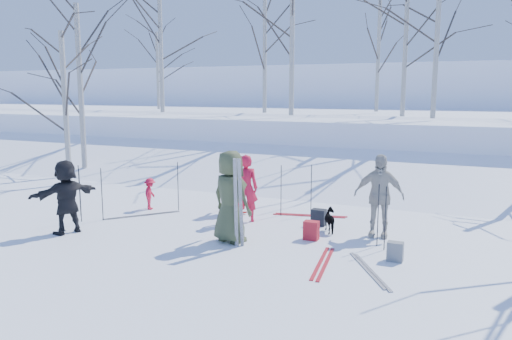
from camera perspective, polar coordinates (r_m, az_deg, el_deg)
The scene contains 37 objects.
ground at distance 11.40m, azimuth -3.12°, elevation -7.56°, with size 120.00×120.00×0.00m, color white.
snow_ramp at distance 17.72m, azimuth 7.33°, elevation -1.11°, with size 70.00×9.50×1.40m, color white.
snow_plateau at distance 27.26m, azimuth 13.54°, elevation 4.07°, with size 70.00×18.00×2.20m, color white.
far_hill at distance 47.98m, azimuth 18.35°, elevation 7.12°, with size 90.00×30.00×6.00m, color white.
skier_olive_center at distance 10.75m, azimuth -2.93°, elevation -3.07°, with size 0.98×0.64×2.00m, color #3A4428.
skier_red_north at distance 12.46m, azimuth -1.20°, elevation -2.09°, with size 0.62×0.41×1.70m, color red.
skier_redor_behind at distance 13.43m, azimuth -2.16°, elevation -1.55°, with size 0.76×0.60×1.57m, color red.
skier_red_seated at distance 14.10m, azimuth -12.01°, elevation -2.68°, with size 0.57×0.33×0.88m, color red.
skier_cream_east at distance 11.48m, azimuth 13.86°, elevation -2.87°, with size 1.10×0.46×1.88m, color beige.
skier_grey_west at distance 12.24m, azimuth -20.87°, elevation -2.86°, with size 1.59×0.51×1.71m, color black.
dog at distance 11.77m, azimuth 8.64°, elevation -5.73°, with size 0.30×0.65×0.55m, color black.
upright_ski_left at distance 10.38m, azimuth -2.32°, elevation -3.80°, with size 0.07×0.02×1.90m, color silver.
upright_ski_right at distance 10.38m, azimuth -1.77°, elevation -3.79°, with size 0.07×0.02×1.90m, color silver.
ski_pair_a at distance 13.53m, azimuth -12.88°, elevation -5.07°, with size 1.36×1.59×0.02m, color silver, non-canonical shape.
ski_pair_b at distance 9.74m, azimuth 7.65°, elevation -10.50°, with size 0.45×1.91×0.02m, color #AA181F, non-canonical shape.
ski_pair_c at distance 13.25m, azimuth 6.18°, elevation -5.19°, with size 1.90×0.60×0.02m, color #AA181F, non-canonical shape.
ski_pair_d at distance 9.52m, azimuth 12.81°, elevation -11.13°, with size 1.14×1.74×0.02m, color silver, non-canonical shape.
ski_pole_a at distance 10.58m, azimuth 14.56°, elevation -5.40°, with size 0.02×0.02×1.34m, color black.
ski_pole_b at distance 13.86m, azimuth -19.52°, elevation -2.23°, with size 0.02×0.02×1.34m, color black.
ski_pole_c at distance 13.17m, azimuth -17.20°, elevation -2.68°, with size 0.02×0.02×1.34m, color black.
ski_pole_d at distance 13.07m, azimuth 2.88°, elevation -2.37°, with size 0.02×0.02×1.34m, color black.
ski_pole_e at distance 13.80m, azimuth -8.91°, elevation -1.86°, with size 0.02×0.02×1.34m, color black.
ski_pole_f at distance 13.21m, azimuth -19.46°, elevation -2.76°, with size 0.02×0.02×1.34m, color black.
ski_pole_g at distance 13.25m, azimuth 6.33°, elevation -2.26°, with size 0.02×0.02×1.34m, color black.
ski_pole_h at distance 10.80m, azimuth 13.77°, elevation -5.07°, with size 0.02×0.02×1.34m, color black.
backpack_red at distance 11.14m, azimuth 6.33°, elevation -6.88°, with size 0.32×0.22×0.42m, color #A91A24.
backpack_grey at distance 10.10m, azimuth 15.62°, elevation -8.97°, with size 0.30×0.20×0.38m, color slate.
backpack_dark at distance 12.32m, azimuth 7.18°, elevation -5.39°, with size 0.34×0.24×0.40m, color black.
birch_plateau_a at distance 26.34m, azimuth 13.79°, elevation 12.46°, with size 4.43×4.43×5.47m, color silver, non-canonical shape.
birch_plateau_b at distance 21.74m, azimuth 16.70°, elevation 13.30°, with size 4.52×4.52×5.60m, color silver, non-canonical shape.
birch_plateau_e at distance 21.90m, azimuth 4.14°, elevation 15.37°, with size 5.46×5.46×6.94m, color silver, non-canonical shape.
birch_plateau_f at distance 29.57m, azimuth -11.18°, elevation 11.05°, with size 3.63×3.63×4.33m, color silver, non-canonical shape.
birch_plateau_g at distance 20.55m, azimuth 19.98°, elevation 14.00°, with size 4.82×4.82×6.03m, color silver, non-canonical shape.
birch_plateau_i at distance 25.29m, azimuth -10.86°, elevation 14.68°, with size 5.64×5.64×7.20m, color silver, non-canonical shape.
birch_plateau_j at distance 24.27m, azimuth 1.00°, elevation 13.20°, with size 4.53×4.53×5.61m, color silver, non-canonical shape.
birch_edge_a at distance 18.47m, azimuth -20.94°, elevation 6.51°, with size 4.28×4.28×5.25m, color silver, non-canonical shape.
birch_edge_d at distance 20.32m, azimuth -19.41°, elevation 8.49°, with size 5.13×5.13×6.47m, color silver, non-canonical shape.
Camera 1 is at (5.04, -9.69, 3.26)m, focal length 35.00 mm.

